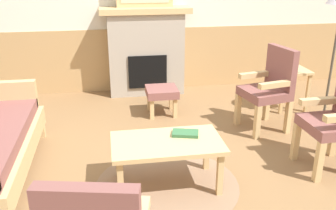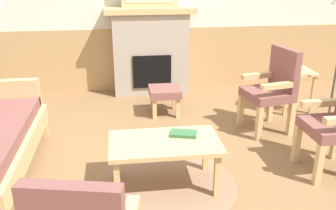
{
  "view_description": "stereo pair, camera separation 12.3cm",
  "coord_description": "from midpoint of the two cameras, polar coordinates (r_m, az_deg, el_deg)",
  "views": [
    {
      "loc": [
        -0.57,
        -3.07,
        1.89
      ],
      "look_at": [
        0.0,
        0.35,
        0.55
      ],
      "focal_mm": 39.83,
      "sensor_mm": 36.0,
      "label": 1
    },
    {
      "loc": [
        -0.45,
        -3.09,
        1.89
      ],
      "look_at": [
        0.0,
        0.35,
        0.55
      ],
      "focal_mm": 39.83,
      "sensor_mm": 36.0,
      "label": 2
    }
  ],
  "objects": [
    {
      "name": "ground_plane",
      "position": [
        3.65,
        1.7,
        -10.08
      ],
      "size": [
        14.0,
        14.0,
        0.0
      ],
      "primitive_type": "plane",
      "color": "olive"
    },
    {
      "name": "round_rug",
      "position": [
        3.45,
        0.55,
        -12.04
      ],
      "size": [
        1.3,
        1.3,
        0.01
      ],
      "primitive_type": "cylinder",
      "color": "#896B51",
      "rests_on": "ground_plane"
    },
    {
      "name": "fireplace",
      "position": [
        5.59,
        -2.03,
        8.33
      ],
      "size": [
        1.3,
        0.44,
        1.28
      ],
      "color": "#A39989",
      "rests_on": "ground_plane"
    },
    {
      "name": "coffee_table",
      "position": [
        3.25,
        0.57,
        -6.39
      ],
      "size": [
        0.96,
        0.56,
        0.44
      ],
      "color": "tan",
      "rests_on": "ground_plane"
    },
    {
      "name": "side_table",
      "position": [
        5.25,
        19.49,
        3.8
      ],
      "size": [
        0.44,
        0.44,
        0.55
      ],
      "color": "tan",
      "rests_on": "ground_plane"
    },
    {
      "name": "wall_back",
      "position": [
        5.73,
        -2.37,
        15.31
      ],
      "size": [
        7.2,
        0.14,
        2.7
      ],
      "color": "silver",
      "rests_on": "ground_plane"
    },
    {
      "name": "book_on_table",
      "position": [
        3.33,
        3.46,
        -4.39
      ],
      "size": [
        0.26,
        0.2,
        0.03
      ],
      "primitive_type": "cube",
      "rotation": [
        0.0,
        0.0,
        -0.26
      ],
      "color": "#33663D",
      "rests_on": "coffee_table"
    },
    {
      "name": "footstool",
      "position": [
        4.84,
        0.23,
        1.78
      ],
      "size": [
        0.4,
        0.4,
        0.36
      ],
      "color": "tan",
      "rests_on": "ground_plane"
    },
    {
      "name": "armchair_by_window_left",
      "position": [
        4.49,
        16.55,
        2.73
      ],
      "size": [
        0.57,
        0.57,
        0.98
      ],
      "color": "tan",
      "rests_on": "ground_plane"
    }
  ]
}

